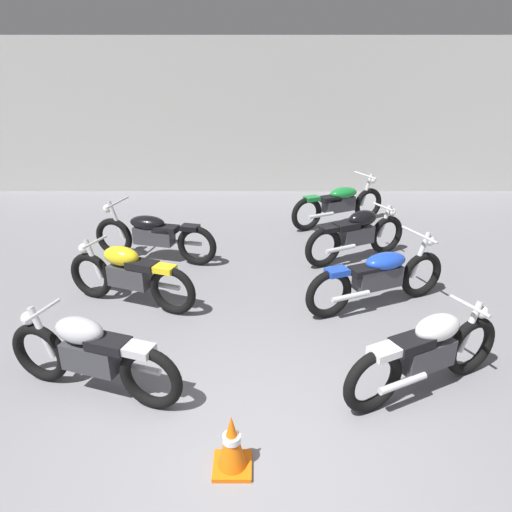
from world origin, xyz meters
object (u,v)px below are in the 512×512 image
object	(u,v)px
motorcycle_left_row_1	(129,274)
motorcycle_right_row_3	(339,203)
motorcycle_right_row_1	(379,276)
motorcycle_left_row_2	(153,235)
motorcycle_right_row_0	(427,352)
traffic_cone	(232,444)
motorcycle_left_row_0	(91,354)
motorcycle_right_row_2	(357,234)

from	to	relation	value
motorcycle_left_row_1	motorcycle_right_row_3	bearing A→B (deg)	44.77
motorcycle_left_row_1	motorcycle_right_row_1	bearing A→B (deg)	-0.60
motorcycle_left_row_2	motorcycle_right_row_0	distance (m)	4.77
motorcycle_left_row_2	traffic_cone	bearing A→B (deg)	-71.00
motorcycle_left_row_0	motorcycle_right_row_2	xyz separation A→B (m)	(3.29, 3.40, 0.00)
motorcycle_right_row_2	motorcycle_right_row_3	size ratio (longest dim) A/B	0.91
motorcycle_left_row_1	motorcycle_right_row_1	distance (m)	3.35
motorcycle_right_row_2	traffic_cone	bearing A→B (deg)	-113.13
motorcycle_right_row_2	motorcycle_left_row_1	bearing A→B (deg)	-155.07
motorcycle_left_row_1	motorcycle_right_row_2	distance (m)	3.72
motorcycle_left_row_1	motorcycle_right_row_1	world-z (taller)	motorcycle_right_row_1
motorcycle_right_row_0	traffic_cone	xyz separation A→B (m)	(-1.89, -0.99, -0.20)
motorcycle_right_row_3	motorcycle_right_row_0	bearing A→B (deg)	-89.68
motorcycle_right_row_2	traffic_cone	size ratio (longest dim) A/B	3.36
motorcycle_left_row_1	motorcycle_right_row_1	xyz separation A→B (m)	(3.35, -0.03, -0.01)
motorcycle_left_row_1	motorcycle_right_row_2	bearing A→B (deg)	24.93
motorcycle_right_row_1	traffic_cone	size ratio (longest dim) A/B	3.78
motorcycle_left_row_2	traffic_cone	xyz separation A→B (m)	(1.50, -4.35, -0.19)
traffic_cone	motorcycle_left_row_0	bearing A→B (deg)	146.12
motorcycle_left_row_0	motorcycle_right_row_0	world-z (taller)	same
motorcycle_left_row_0	motorcycle_left_row_1	distance (m)	1.84
motorcycle_right_row_0	motorcycle_right_row_3	bearing A→B (deg)	90.32
motorcycle_right_row_2	traffic_cone	world-z (taller)	motorcycle_right_row_2
motorcycle_left_row_0	traffic_cone	distance (m)	1.73
motorcycle_left_row_2	motorcycle_right_row_1	size ratio (longest dim) A/B	1.04
motorcycle_left_row_2	motorcycle_right_row_1	bearing A→B (deg)	-25.42
motorcycle_left_row_2	motorcycle_right_row_3	world-z (taller)	same
motorcycle_left_row_2	motorcycle_right_row_2	size ratio (longest dim) A/B	1.17
motorcycle_left_row_0	motorcycle_right_row_1	bearing A→B (deg)	28.88
motorcycle_right_row_1	motorcycle_right_row_3	size ratio (longest dim) A/B	1.03
motorcycle_left_row_2	motorcycle_right_row_1	xyz separation A→B (m)	(3.33, -1.59, 0.00)
motorcycle_left_row_2	motorcycle_right_row_2	xyz separation A→B (m)	(3.36, 0.02, 0.01)
motorcycle_right_row_0	motorcycle_left_row_1	bearing A→B (deg)	152.08
motorcycle_right_row_0	motorcycle_right_row_3	xyz separation A→B (m)	(-0.03, 5.15, -0.01)
motorcycle_right_row_0	motorcycle_right_row_3	distance (m)	5.15
motorcycle_left_row_2	motorcycle_right_row_1	world-z (taller)	same
motorcycle_left_row_2	motorcycle_right_row_0	size ratio (longest dim) A/B	1.17
motorcycle_right_row_1	motorcycle_right_row_3	xyz separation A→B (m)	(0.03, 3.38, 0.00)
motorcycle_left_row_1	motorcycle_left_row_2	size ratio (longest dim) A/B	0.88
motorcycle_left_row_1	motorcycle_right_row_1	size ratio (longest dim) A/B	0.92
motorcycle_right_row_0	motorcycle_right_row_1	distance (m)	1.77
motorcycle_right_row_2	motorcycle_right_row_3	xyz separation A→B (m)	(-0.00, 1.78, -0.01)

